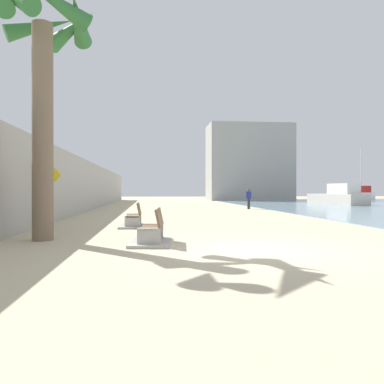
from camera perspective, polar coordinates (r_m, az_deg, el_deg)
The scene contains 10 objects.
ground_plane at distance 27.80m, azimuth -0.46°, elevation -2.78°, with size 120.00×120.00×0.00m, color #C6B793.
seawall at distance 28.05m, azimuth -15.90°, elevation 0.87°, with size 0.80×64.00×3.56m, color #ADAAA3.
palm_tree at distance 12.92m, azimuth -20.84°, elevation 17.90°, with size 3.30×3.36×7.60m.
bench_near at distance 10.99m, azimuth -5.86°, elevation -6.28°, with size 1.27×2.18×0.98m.
bench_far at distance 16.00m, azimuth -8.48°, elevation -4.21°, with size 1.10×2.10×0.98m.
person_walking at distance 30.57m, azimuth 8.29°, elevation -0.74°, with size 0.47×0.32×1.62m.
boat_far_left at distance 41.34m, azimuth 20.58°, elevation -0.67°, with size 3.35×7.40×2.09m.
boat_outer at distance 60.60m, azimuth 23.58°, elevation -0.36°, with size 3.15×5.31×7.53m.
pedestrian_sign at distance 15.91m, azimuth -20.03°, elevation 0.49°, with size 0.85×0.08×2.49m.
harbor_building at distance 57.57m, azimuth 8.35°, elevation 4.26°, with size 12.00×6.00×10.95m, color #9E9E99.
Camera 1 is at (-2.70, -9.63, 1.49)m, focal length 36.46 mm.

